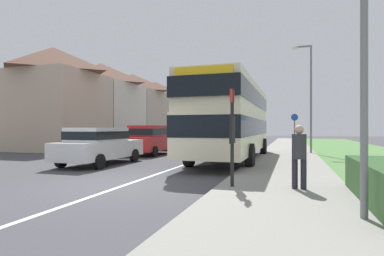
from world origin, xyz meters
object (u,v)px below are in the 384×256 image
Objects in this scene: double_decker_bus at (232,117)px; pedestrian_at_stop at (299,154)px; parked_car_white at (99,144)px; parked_car_blue at (179,137)px; bus_stop_sign at (232,130)px; street_lamp_mid at (309,91)px; parked_car_red at (149,139)px; cycle_route_sign at (295,131)px.

pedestrian_at_stop is at bearing -67.51° from double_decker_bus.
parked_car_blue is (-0.14, 10.48, 0.05)m from parked_car_white.
bus_stop_sign is (-1.61, -0.17, 0.56)m from pedestrian_at_stop.
bus_stop_sign is 12.47m from street_lamp_mid.
pedestrian_at_stop is (8.25, -8.88, 0.02)m from parked_car_red.
bus_stop_sign is at bearing -101.45° from street_lamp_mid.
bus_stop_sign is 0.40× the size of street_lamp_mid.
street_lamp_mid is at bearing 78.55° from bus_stop_sign.
double_decker_bus reaches higher than cycle_route_sign.
bus_stop_sign is at bearing -53.71° from parked_car_red.
pedestrian_at_stop is at bearing -24.30° from parked_car_white.
parked_car_white is 8.93m from pedestrian_at_stop.
parked_car_white is at bearing -130.75° from cycle_route_sign.
double_decker_bus is 4.22× the size of cycle_route_sign.
street_lamp_mid is (9.11, -2.31, 2.87)m from parked_car_blue.
double_decker_bus is 6.36m from parked_car_white.
bus_stop_sign reaches higher than cycle_route_sign.
parked_car_white is 0.69× the size of street_lamp_mid.
parked_car_white is 2.72× the size of pedestrian_at_stop.
bus_stop_sign reaches higher than parked_car_blue.
double_decker_bus reaches higher than parked_car_blue.
bus_stop_sign reaches higher than parked_car_white.
pedestrian_at_stop is 0.64× the size of bus_stop_sign.
cycle_route_sign is 2.84m from street_lamp_mid.
double_decker_bus reaches higher than parked_car_white.
double_decker_bus is at bearing -128.88° from street_lamp_mid.
parked_car_white is at bearing -89.23° from parked_car_blue.
parked_car_red is at bearing 126.29° from bus_stop_sign.
double_decker_bus is 6.74m from cycle_route_sign.
parked_car_blue is (-0.03, 5.27, -0.01)m from parked_car_red.
cycle_route_sign is at bearing 121.84° from street_lamp_mid.
cycle_route_sign is at bearing 83.04° from bus_stop_sign.
street_lamp_mid is at bearing 51.12° from double_decker_bus.
double_decker_bus is at bearing -18.15° from parked_car_red.
cycle_route_sign is at bearing 89.91° from pedestrian_at_stop.
parked_car_white is 1.12× the size of parked_car_blue.
parked_car_red reaches higher than parked_car_white.
cycle_route_sign is 0.38× the size of street_lamp_mid.
parked_car_blue is 0.62× the size of street_lamp_mid.
pedestrian_at_stop is (2.96, -7.15, -1.17)m from double_decker_bus.
parked_car_red is 1.62× the size of cycle_route_sign.
bus_stop_sign is (6.65, -9.05, 0.59)m from parked_car_red.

